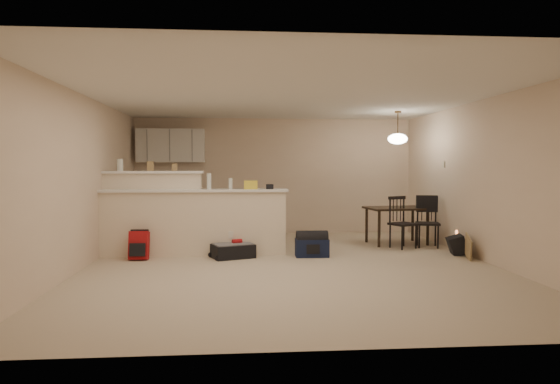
{
  "coord_description": "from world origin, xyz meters",
  "views": [
    {
      "loc": [
        -0.74,
        -7.36,
        1.47
      ],
      "look_at": [
        -0.1,
        0.7,
        1.05
      ],
      "focal_mm": 32.0,
      "sensor_mm": 36.0,
      "label": 1
    }
  ],
  "objects": [
    {
      "name": "small_box",
      "position": [
        -1.84,
        1.12,
        1.45
      ],
      "size": [
        0.08,
        0.06,
        0.12
      ],
      "primitive_type": "cube",
      "color": "#9B7E50",
      "rests_on": "breakfast_bar"
    },
    {
      "name": "kitchen_counter",
      "position": [
        -2.0,
        3.19,
        0.45
      ],
      "size": [
        1.8,
        0.6,
        0.9
      ],
      "primitive_type": "cube",
      "color": "white",
      "rests_on": "ground"
    },
    {
      "name": "black_daypack",
      "position": [
        2.85,
        0.61,
        0.15
      ],
      "size": [
        0.31,
        0.39,
        0.31
      ],
      "primitive_type": "cube",
      "rotation": [
        0.0,
        0.0,
        1.35
      ],
      "color": "black",
      "rests_on": "ground"
    },
    {
      "name": "bottle_a",
      "position": [
        -1.26,
        0.9,
        1.22
      ],
      "size": [
        0.07,
        0.07,
        0.26
      ],
      "primitive_type": "cylinder",
      "color": "silver",
      "rests_on": "breakfast_bar"
    },
    {
      "name": "bottle_b",
      "position": [
        -0.9,
        0.9,
        1.18
      ],
      "size": [
        0.06,
        0.06,
        0.18
      ],
      "primitive_type": "cylinder",
      "color": "silver",
      "rests_on": "breakfast_bar"
    },
    {
      "name": "dining_chair_near",
      "position": [
        2.16,
        1.31,
        0.46
      ],
      "size": [
        0.53,
        0.52,
        0.93
      ],
      "primitive_type": null,
      "rotation": [
        0.0,
        0.0,
        0.43
      ],
      "color": "black",
      "rests_on": "ground"
    },
    {
      "name": "bag_lump",
      "position": [
        -0.57,
        0.9,
        1.16
      ],
      "size": [
        0.22,
        0.18,
        0.14
      ],
      "primitive_type": "cube",
      "color": "#9B7E50",
      "rests_on": "breakfast_bar"
    },
    {
      "name": "pouch",
      "position": [
        -0.26,
        0.9,
        1.13
      ],
      "size": [
        0.12,
        0.1,
        0.08
      ],
      "primitive_type": "cube",
      "color": "#9B7E50",
      "rests_on": "breakfast_bar"
    },
    {
      "name": "red_backpack",
      "position": [
        -2.34,
        0.57,
        0.22
      ],
      "size": [
        0.3,
        0.19,
        0.44
      ],
      "primitive_type": "cube",
      "rotation": [
        0.0,
        0.0,
        -0.0
      ],
      "color": "#A51216",
      "rests_on": "ground"
    },
    {
      "name": "cereal_box",
      "position": [
        -2.24,
        1.12,
        1.47
      ],
      "size": [
        0.1,
        0.07,
        0.16
      ],
      "primitive_type": "cube",
      "color": "#9B7E50",
      "rests_on": "breakfast_bar"
    },
    {
      "name": "pendant_lamp",
      "position": [
        2.2,
        1.8,
        1.99
      ],
      "size": [
        0.36,
        0.36,
        0.62
      ],
      "color": "brown",
      "rests_on": "room"
    },
    {
      "name": "jar",
      "position": [
        -2.74,
        1.12,
        1.49
      ],
      "size": [
        0.1,
        0.1,
        0.2
      ],
      "primitive_type": "cylinder",
      "color": "silver",
      "rests_on": "breakfast_bar"
    },
    {
      "name": "breakfast_bar",
      "position": [
        -1.76,
        0.98,
        0.61
      ],
      "size": [
        3.08,
        0.58,
        1.39
      ],
      "color": "beige",
      "rests_on": "ground"
    },
    {
      "name": "dining_table",
      "position": [
        2.2,
        1.8,
        0.61
      ],
      "size": [
        1.2,
        0.88,
        0.7
      ],
      "rotation": [
        0.0,
        0.0,
        0.13
      ],
      "color": "black",
      "rests_on": "ground"
    },
    {
      "name": "dining_chair_far",
      "position": [
        2.64,
        1.39,
        0.46
      ],
      "size": [
        0.48,
        0.46,
        0.91
      ],
      "primitive_type": null,
      "rotation": [
        0.0,
        0.0,
        -0.24
      ],
      "color": "black",
      "rests_on": "ground"
    },
    {
      "name": "upper_cabinets",
      "position": [
        -2.2,
        3.32,
        1.9
      ],
      "size": [
        1.4,
        0.34,
        0.7
      ],
      "primitive_type": "cube",
      "color": "white",
      "rests_on": "room"
    },
    {
      "name": "thermostat",
      "position": [
        2.98,
        1.55,
        1.5
      ],
      "size": [
        0.02,
        0.12,
        0.12
      ],
      "primitive_type": "cube",
      "color": "beige",
      "rests_on": "room"
    },
    {
      "name": "room",
      "position": [
        0.0,
        0.0,
        1.25
      ],
      "size": [
        7.0,
        7.02,
        2.5
      ],
      "color": "#C2B095",
      "rests_on": "ground"
    },
    {
      "name": "cardboard_sheet",
      "position": [
        2.85,
        0.2,
        0.18
      ],
      "size": [
        0.14,
        0.46,
        0.36
      ],
      "primitive_type": "cube",
      "rotation": [
        0.0,
        0.0,
        1.31
      ],
      "color": "#9B7E50",
      "rests_on": "ground"
    },
    {
      "name": "navy_duffel",
      "position": [
        0.41,
        0.61,
        0.15
      ],
      "size": [
        0.54,
        0.3,
        0.29
      ],
      "primitive_type": "cube",
      "rotation": [
        0.0,
        0.0,
        -0.01
      ],
      "color": "#111935",
      "rests_on": "ground"
    },
    {
      "name": "suitcase",
      "position": [
        -0.87,
        0.61,
        0.11
      ],
      "size": [
        0.75,
        0.62,
        0.22
      ],
      "primitive_type": "cube",
      "rotation": [
        0.0,
        0.0,
        0.36
      ],
      "color": "black",
      "rests_on": "ground"
    }
  ]
}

